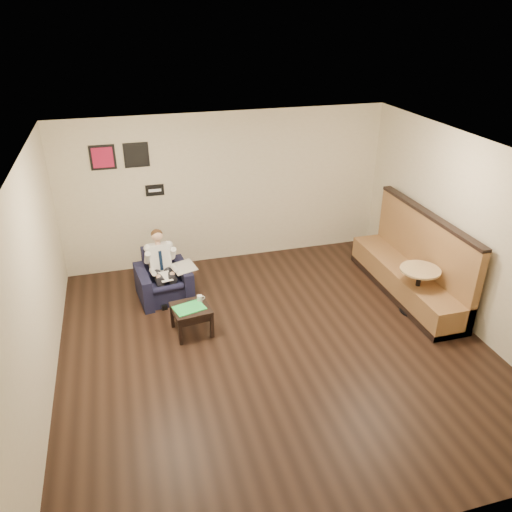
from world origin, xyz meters
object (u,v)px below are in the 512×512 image
object	(u,v)px
seated_man	(164,271)
side_table	(192,320)
banquette	(409,256)
cafe_table	(417,290)
smartphone	(191,301)
green_folder	(189,308)
coffee_mug	(200,298)
armchair	(163,276)

from	to	relation	value
seated_man	side_table	xyz separation A→B (m)	(0.27, -1.02, -0.34)
banquette	cafe_table	size ratio (longest dim) A/B	3.59
side_table	smartphone	xyz separation A→B (m)	(0.03, 0.16, 0.22)
green_folder	banquette	size ratio (longest dim) A/B	0.16
green_folder	seated_man	bearing A→B (deg)	103.36
seated_man	cafe_table	distance (m)	4.06
side_table	coffee_mug	distance (m)	0.34
cafe_table	smartphone	bearing A→B (deg)	171.00
side_table	cafe_table	world-z (taller)	cafe_table
coffee_mug	seated_man	bearing A→B (deg)	116.24
coffee_mug	cafe_table	world-z (taller)	cafe_table
side_table	coffee_mug	bearing A→B (deg)	40.98
banquette	cafe_table	bearing A→B (deg)	-104.40
seated_man	side_table	world-z (taller)	seated_man
side_table	cafe_table	xyz separation A→B (m)	(3.54, -0.39, 0.17)
banquette	coffee_mug	bearing A→B (deg)	-179.81
seated_man	cafe_table	xyz separation A→B (m)	(3.81, -1.41, -0.17)
cafe_table	armchair	bearing A→B (deg)	158.38
green_folder	coffee_mug	distance (m)	0.25
seated_man	coffee_mug	size ratio (longest dim) A/B	11.98
side_table	seated_man	bearing A→B (deg)	105.05
side_table	smartphone	world-z (taller)	smartphone
green_folder	banquette	distance (m)	3.71
smartphone	green_folder	bearing A→B (deg)	-103.96
seated_man	green_folder	size ratio (longest dim) A/B	2.53
side_table	coffee_mug	xyz separation A→B (m)	(0.16, 0.14, 0.27)
coffee_mug	banquette	bearing A→B (deg)	0.19
armchair	green_folder	world-z (taller)	armchair
seated_man	smartphone	distance (m)	0.91
armchair	side_table	xyz separation A→B (m)	(0.29, -1.12, -0.19)
banquette	cafe_table	xyz separation A→B (m)	(-0.14, -0.54, -0.32)
coffee_mug	cafe_table	xyz separation A→B (m)	(3.38, -0.53, -0.10)
green_folder	cafe_table	distance (m)	3.58
seated_man	green_folder	bearing A→B (deg)	-83.64
side_table	smartphone	bearing A→B (deg)	79.94
side_table	green_folder	world-z (taller)	green_folder
green_folder	smartphone	xyz separation A→B (m)	(0.06, 0.18, -0.00)
seated_man	banquette	xyz separation A→B (m)	(3.95, -0.87, 0.15)
armchair	side_table	bearing A→B (deg)	-82.67
banquette	green_folder	bearing A→B (deg)	-177.32
side_table	smartphone	size ratio (longest dim) A/B	3.93
seated_man	coffee_mug	world-z (taller)	seated_man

